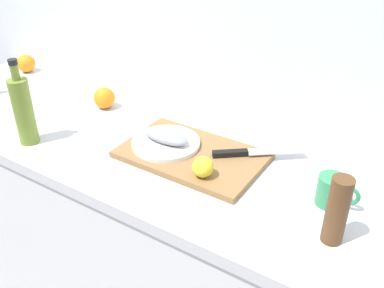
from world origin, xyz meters
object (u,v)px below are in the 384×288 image
cutting_board (192,155)px  chef_knife (247,152)px  olive_oil_bottle (23,110)px  orange_0 (26,64)px  white_plate (166,143)px  pepper_mill (337,211)px  lemon_0 (203,167)px  fish_fillet (166,136)px  coffee_mug_0 (332,191)px

cutting_board → chef_knife: chef_knife is taller
olive_oil_bottle → orange_0: size_ratio=3.60×
cutting_board → olive_oil_bottle: size_ratio=1.53×
white_plate → olive_oil_bottle: (-0.42, -0.20, 0.09)m
chef_knife → orange_0: orange_0 is taller
cutting_board → pepper_mill: (0.48, -0.13, 0.08)m
cutting_board → olive_oil_bottle: olive_oil_bottle is taller
white_plate → lemon_0: bearing=-23.5°
pepper_mill → chef_knife: bearing=147.9°
pepper_mill → lemon_0: bearing=174.5°
fish_fillet → coffee_mug_0: coffee_mug_0 is taller
coffee_mug_0 → lemon_0: bearing=-164.0°
cutting_board → coffee_mug_0: size_ratio=3.86×
olive_oil_bottle → pepper_mill: olive_oil_bottle is taller
olive_oil_bottle → pepper_mill: bearing=4.7°
coffee_mug_0 → pepper_mill: size_ratio=0.63×
white_plate → olive_oil_bottle: size_ratio=0.76×
chef_knife → pepper_mill: 0.39m
pepper_mill → orange_0: bearing=167.6°
chef_knife → pepper_mill: size_ratio=1.35×
white_plate → coffee_mug_0: size_ratio=1.92×
white_plate → lemon_0: 0.21m
lemon_0 → fish_fillet: bearing=156.5°
cutting_board → olive_oil_bottle: bearing=-157.7°
olive_oil_bottle → cutting_board: bearing=22.3°
white_plate → fish_fillet: fish_fillet is taller
coffee_mug_0 → orange_0: 1.48m
coffee_mug_0 → chef_knife: bearing=165.9°
cutting_board → white_plate: size_ratio=2.01×
chef_knife → orange_0: (-1.18, 0.13, 0.01)m
lemon_0 → coffee_mug_0: bearing=16.0°
cutting_board → chef_knife: bearing=27.4°
chef_knife → white_plate: bearing=160.7°
olive_oil_bottle → lemon_0: bearing=11.1°
chef_knife → olive_oil_bottle: size_ratio=0.85×
lemon_0 → pepper_mill: bearing=-5.5°
cutting_board → pepper_mill: pepper_mill is taller
chef_knife → lemon_0: lemon_0 is taller
fish_fillet → orange_0: orange_0 is taller
olive_oil_bottle → coffee_mug_0: bearing=12.9°
fish_fillet → coffee_mug_0: bearing=1.7°
lemon_0 → chef_knife: bearing=71.5°
fish_fillet → olive_oil_bottle: bearing=-154.2°
white_plate → fish_fillet: (0.00, 0.00, 0.03)m
cutting_board → fish_fillet: (-0.09, -0.01, 0.04)m
cutting_board → lemon_0: lemon_0 is taller
fish_fillet → chef_knife: fish_fillet is taller
chef_knife → olive_oil_bottle: bearing=164.7°
white_plate → coffee_mug_0: 0.53m
fish_fillet → pepper_mill: bearing=-11.7°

